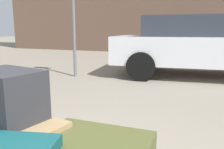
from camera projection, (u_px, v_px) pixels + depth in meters
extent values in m
cube|color=#9E7F56|center=(11.00, 144.00, 1.30)|extent=(0.68, 0.42, 0.30)
cube|color=#2D2D33|center=(7.00, 95.00, 1.24)|extent=(0.42, 0.33, 0.27)
cube|color=silver|center=(207.00, 50.00, 5.53)|extent=(4.47, 2.25, 0.64)
cube|color=#2D333D|center=(197.00, 26.00, 5.50)|extent=(2.56, 1.83, 0.46)
cylinder|color=black|center=(150.00, 58.00, 6.77)|extent=(0.66, 0.29, 0.64)
cylinder|color=black|center=(141.00, 66.00, 5.16)|extent=(0.66, 0.29, 0.64)
cylinder|color=slate|center=(74.00, 29.00, 5.49)|extent=(0.07, 0.07, 2.28)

